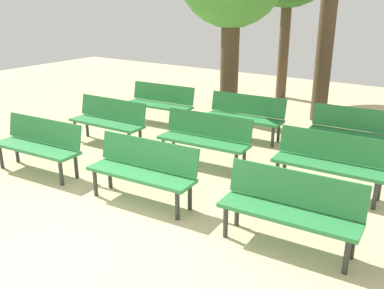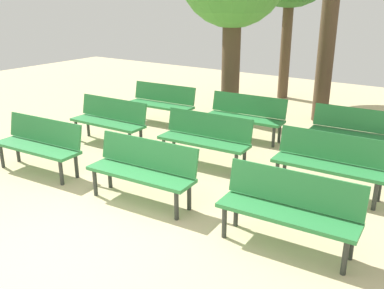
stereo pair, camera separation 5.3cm
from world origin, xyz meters
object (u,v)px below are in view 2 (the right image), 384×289
bench_r2_c0 (161,101)px  tree_0 (325,62)px  bench_r2_c1 (246,114)px  bench_r0_c1 (143,167)px  bench_r0_c0 (40,142)px  bench_r1_c2 (330,160)px  bench_r1_c0 (110,118)px  bench_r1_c1 (205,136)px  bench_r0_c2 (289,206)px  bench_r2_c2 (357,130)px

bench_r2_c0 → tree_0: bearing=34.8°
bench_r2_c0 → bench_r2_c1: 2.09m
bench_r0_c1 → bench_r2_c1: same height
bench_r0_c0 → tree_0: tree_0 is taller
bench_r1_c2 → bench_r2_c0: bearing=158.5°
bench_r1_c2 → tree_0: tree_0 is taller
bench_r1_c0 → bench_r2_c0: (-0.05, 1.69, 0.00)m
bench_r1_c1 → bench_r1_c0: bearing=179.6°
bench_r1_c1 → bench_r0_c2: bearing=-39.9°
bench_r0_c0 → bench_r1_c0: bearing=88.6°
bench_r1_c0 → tree_0: (2.86, 3.97, 0.84)m
bench_r0_c1 → bench_r2_c0: bearing=120.8°
bench_r0_c0 → bench_r1_c0: same height
bench_r0_c1 → bench_r1_c0: 2.68m
bench_r1_c1 → bench_r2_c2: size_ratio=1.00×
bench_r1_c1 → bench_r0_c1: bearing=-92.1°
bench_r0_c1 → bench_r1_c1: 1.66m
bench_r1_c2 → bench_r2_c2: 1.72m
bench_r0_c1 → tree_0: tree_0 is taller
bench_r0_c0 → bench_r1_c0: (-0.08, 1.68, 0.00)m
bench_r1_c0 → bench_r2_c1: size_ratio=0.99×
tree_0 → bench_r2_c2: bearing=-57.2°
bench_r0_c1 → bench_r2_c2: bearing=56.3°
bench_r2_c1 → bench_r2_c2: (2.14, 0.13, 0.00)m
bench_r0_c2 → bench_r1_c1: bearing=140.4°
bench_r1_c1 → bench_r2_c0: 2.70m
bench_r0_c0 → bench_r1_c2: bearing=20.1°
bench_r0_c0 → bench_r1_c0: 1.68m
bench_r0_c0 → bench_r2_c0: 3.37m
bench_r0_c2 → bench_r2_c2: (-0.13, 3.41, 0.00)m
bench_r0_c2 → bench_r2_c2: size_ratio=1.00×
bench_r0_c2 → bench_r1_c1: same height
bench_r0_c0 → bench_r2_c2: (4.10, 3.59, 0.00)m
bench_r0_c0 → tree_0: (2.78, 5.65, 0.84)m
bench_r1_c1 → bench_r1_c2: same height
bench_r0_c0 → bench_r2_c0: (-0.13, 3.37, 0.00)m
bench_r0_c0 → bench_r1_c2: same height
bench_r0_c1 → bench_r1_c2: bearing=36.5°
bench_r0_c0 → bench_r1_c2: (4.17, 1.87, 0.00)m
bench_r1_c1 → bench_r2_c0: same height
bench_r1_c2 → tree_0: bearing=107.9°
bench_r1_c0 → bench_r2_c1: (2.04, 1.78, 0.00)m
bench_r1_c1 → bench_r2_c2: (2.04, 1.80, 0.00)m
bench_r0_c1 → bench_r1_c1: (-0.04, 1.66, 0.00)m
bench_r0_c0 → bench_r0_c1: bearing=-0.6°
bench_r2_c1 → bench_r2_c2: 2.14m
bench_r0_c1 → bench_r1_c1: bearing=87.5°
bench_r0_c0 → bench_r0_c2: bearing=-1.6°
bench_r2_c0 → bench_r2_c2: 4.24m
bench_r2_c1 → bench_r1_c2: bearing=-39.1°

